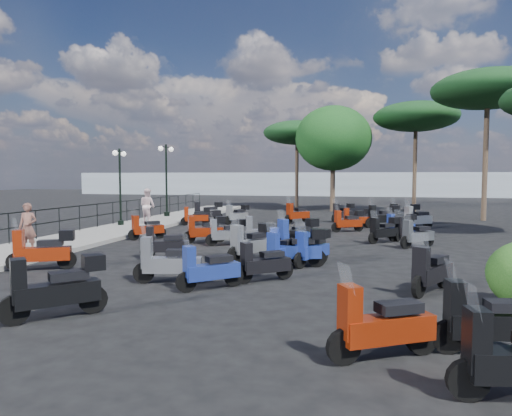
% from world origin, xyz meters
% --- Properties ---
extents(ground, '(120.00, 120.00, 0.00)m').
position_xyz_m(ground, '(0.00, 0.00, 0.00)').
color(ground, black).
rests_on(ground, ground).
extents(sidewalk, '(3.00, 30.00, 0.15)m').
position_xyz_m(sidewalk, '(-6.50, 3.00, 0.07)').
color(sidewalk, slate).
rests_on(sidewalk, ground).
extents(railing, '(0.04, 26.04, 1.10)m').
position_xyz_m(railing, '(-7.80, 2.80, 0.90)').
color(railing, black).
rests_on(railing, sidewalk).
extents(lamp_post_1, '(0.30, 1.10, 3.71)m').
position_xyz_m(lamp_post_1, '(-7.25, 3.26, 2.27)').
color(lamp_post_1, black).
rests_on(lamp_post_1, sidewalk).
extents(lamp_post_2, '(0.54, 1.22, 4.26)m').
position_xyz_m(lamp_post_2, '(-7.12, 8.36, 2.58)').
color(lamp_post_2, black).
rests_on(lamp_post_2, sidewalk).
extents(woman, '(0.63, 0.48, 1.55)m').
position_xyz_m(woman, '(-5.92, -4.66, 0.93)').
color(woman, brown).
rests_on(woman, sidewalk).
extents(pedestrian_far, '(1.04, 0.94, 1.75)m').
position_xyz_m(pedestrian_far, '(-6.45, 4.53, 1.03)').
color(pedestrian_far, beige).
rests_on(pedestrian_far, sidewalk).
extents(scooter_0, '(1.39, 1.42, 1.45)m').
position_xyz_m(scooter_0, '(-0.96, -9.93, 0.54)').
color(scooter_0, black).
rests_on(scooter_0, ground).
extents(scooter_1, '(1.64, 0.99, 1.41)m').
position_xyz_m(scooter_1, '(-4.08, -6.35, 0.53)').
color(scooter_1, black).
rests_on(scooter_1, ground).
extents(scooter_2, '(1.49, 1.00, 1.32)m').
position_xyz_m(scooter_2, '(-1.52, -0.53, 0.50)').
color(scooter_2, black).
rests_on(scooter_2, ground).
extents(scooter_3, '(1.14, 1.23, 1.25)m').
position_xyz_m(scooter_3, '(-4.13, -0.21, 0.44)').
color(scooter_3, black).
rests_on(scooter_3, ground).
extents(scooter_4, '(1.54, 1.21, 1.43)m').
position_xyz_m(scooter_4, '(-4.08, 7.01, 0.54)').
color(scooter_4, black).
rests_on(scooter_4, ground).
extents(scooter_5, '(1.43, 0.84, 1.22)m').
position_xyz_m(scooter_5, '(-4.08, 5.23, 0.46)').
color(scooter_5, black).
rests_on(scooter_5, ground).
extents(scooter_6, '(1.73, 0.71, 1.40)m').
position_xyz_m(scooter_6, '(-0.16, -6.96, 0.49)').
color(scooter_6, black).
rests_on(scooter_6, ground).
extents(scooter_7, '(1.26, 1.17, 1.29)m').
position_xyz_m(scooter_7, '(0.98, -7.32, 0.45)').
color(scooter_7, black).
rests_on(scooter_7, ground).
extents(scooter_8, '(1.55, 0.75, 1.28)m').
position_xyz_m(scooter_8, '(-1.54, -4.09, 0.44)').
color(scooter_8, black).
rests_on(scooter_8, ground).
extents(scooter_9, '(1.68, 0.80, 1.39)m').
position_xyz_m(scooter_9, '(0.78, -0.84, 0.48)').
color(scooter_9, black).
rests_on(scooter_9, ground).
extents(scooter_10, '(1.05, 1.44, 1.30)m').
position_xyz_m(scooter_10, '(-2.22, 6.41, 0.49)').
color(scooter_10, black).
rests_on(scooter_10, ground).
extents(scooter_11, '(1.21, 1.43, 1.41)m').
position_xyz_m(scooter_11, '(0.84, 7.40, 0.49)').
color(scooter_11, black).
rests_on(scooter_11, ground).
extents(scooter_12, '(1.26, 1.07, 1.24)m').
position_xyz_m(scooter_12, '(1.99, -6.29, 0.43)').
color(scooter_12, black).
rests_on(scooter_12, ground).
extents(scooter_13, '(1.12, 1.58, 1.42)m').
position_xyz_m(scooter_13, '(1.07, -3.74, 0.54)').
color(scooter_13, black).
rests_on(scooter_13, ground).
extents(scooter_14, '(1.39, 1.39, 1.43)m').
position_xyz_m(scooter_14, '(2.15, -1.70, 0.54)').
color(scooter_14, black).
rests_on(scooter_14, ground).
extents(scooter_15, '(1.42, 0.94, 1.25)m').
position_xyz_m(scooter_15, '(-0.51, -1.01, 0.47)').
color(scooter_15, black).
rests_on(scooter_15, ground).
extents(scooter_16, '(1.44, 0.95, 1.27)m').
position_xyz_m(scooter_16, '(3.65, 4.13, 0.48)').
color(scooter_16, black).
rests_on(scooter_16, ground).
extents(scooter_17, '(1.21, 1.36, 1.32)m').
position_xyz_m(scooter_17, '(3.23, 8.80, 0.50)').
color(scooter_17, black).
rests_on(scooter_17, ground).
extents(scooter_18, '(1.54, 1.00, 1.37)m').
position_xyz_m(scooter_18, '(4.57, -10.48, 0.48)').
color(scooter_18, black).
rests_on(scooter_18, ground).
extents(scooter_19, '(1.74, 0.78, 1.42)m').
position_xyz_m(scooter_19, '(2.48, -4.42, 0.53)').
color(scooter_19, black).
rests_on(scooter_19, ground).
extents(scooter_20, '(0.93, 1.50, 1.30)m').
position_xyz_m(scooter_20, '(2.92, -4.03, 0.49)').
color(scooter_20, black).
rests_on(scooter_20, ground).
extents(scooter_21, '(0.88, 1.43, 1.24)m').
position_xyz_m(scooter_21, '(5.89, 2.00, 0.47)').
color(scooter_21, black).
rests_on(scooter_21, ground).
extents(scooter_22, '(1.35, 1.04, 1.25)m').
position_xyz_m(scooter_22, '(5.84, 2.92, 0.47)').
color(scooter_22, black).
rests_on(scooter_22, ground).
extents(scooter_23, '(1.52, 0.69, 1.24)m').
position_xyz_m(scooter_23, '(3.99, 5.94, 0.47)').
color(scooter_23, black).
rests_on(scooter_23, ground).
extents(scooter_24, '(1.69, 0.60, 1.35)m').
position_xyz_m(scooter_24, '(6.13, -9.92, 0.51)').
color(scooter_24, black).
rests_on(scooter_24, ground).
extents(scooter_25, '(1.01, 1.50, 1.35)m').
position_xyz_m(scooter_25, '(5.75, -6.52, 0.47)').
color(scooter_25, black).
rests_on(scooter_25, ground).
extents(scooter_26, '(1.26, 1.15, 1.28)m').
position_xyz_m(scooter_26, '(6.17, 0.04, 0.44)').
color(scooter_26, black).
rests_on(scooter_26, ground).
extents(scooter_27, '(1.20, 1.23, 1.25)m').
position_xyz_m(scooter_27, '(5.09, 1.04, 0.47)').
color(scooter_27, black).
rests_on(scooter_27, ground).
extents(scooter_28, '(1.50, 1.19, 1.43)m').
position_xyz_m(scooter_28, '(6.80, 5.86, 0.50)').
color(scooter_28, black).
rests_on(scooter_28, ground).
extents(scooter_29, '(1.65, 1.05, 1.44)m').
position_xyz_m(scooter_29, '(5.26, 6.29, 0.54)').
color(scooter_29, black).
rests_on(scooter_29, ground).
extents(scooter_30, '(0.93, 1.50, 1.30)m').
position_xyz_m(scooter_30, '(2.20, -4.44, 0.49)').
color(scooter_30, black).
rests_on(scooter_30, ground).
extents(scooter_31, '(1.65, 1.05, 1.44)m').
position_xyz_m(scooter_31, '(6.35, 7.56, 0.54)').
color(scooter_31, black).
rests_on(scooter_31, ground).
extents(broadleaf_tree, '(5.44, 5.44, 7.54)m').
position_xyz_m(broadleaf_tree, '(2.14, 16.39, 5.21)').
color(broadleaf_tree, '#38281E').
rests_on(broadleaf_tree, ground).
extents(pine_0, '(5.92, 5.92, 7.75)m').
position_xyz_m(pine_0, '(7.83, 17.31, 6.69)').
color(pine_0, '#38281E').
rests_on(pine_0, ground).
extents(pine_1, '(6.14, 6.14, 8.46)m').
position_xyz_m(pine_1, '(11.00, 11.36, 7.36)').
color(pine_1, '#38281E').
rests_on(pine_1, ground).
extents(pine_2, '(5.47, 5.47, 6.97)m').
position_xyz_m(pine_2, '(-0.96, 19.87, 5.99)').
color(pine_2, '#38281E').
rests_on(pine_2, ground).
extents(distant_hills, '(70.00, 8.00, 3.00)m').
position_xyz_m(distant_hills, '(0.00, 45.00, 1.50)').
color(distant_hills, gray).
rests_on(distant_hills, ground).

